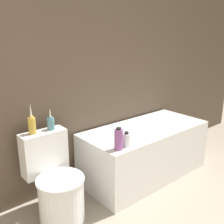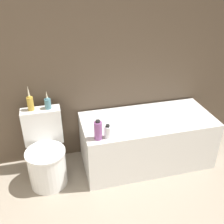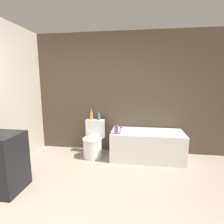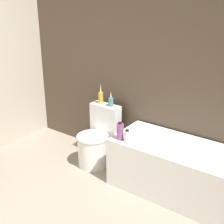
{
  "view_description": "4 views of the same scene",
  "coord_description": "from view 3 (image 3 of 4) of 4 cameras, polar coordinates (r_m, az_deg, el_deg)",
  "views": [
    {
      "loc": [
        -1.22,
        0.2,
        1.55
      ],
      "look_at": [
        0.23,
        1.93,
        0.88
      ],
      "focal_mm": 42.0,
      "sensor_mm": 36.0,
      "label": 1
    },
    {
      "loc": [
        -0.19,
        -0.23,
        2.02
      ],
      "look_at": [
        0.34,
        1.84,
        0.82
      ],
      "focal_mm": 42.0,
      "sensor_mm": 36.0,
      "label": 2
    },
    {
      "loc": [
        0.57,
        -1.42,
        1.58
      ],
      "look_at": [
        0.1,
        1.84,
        0.99
      ],
      "focal_mm": 28.0,
      "sensor_mm": 36.0,
      "label": 3
    },
    {
      "loc": [
        1.95,
        -0.75,
        2.12
      ],
      "look_at": [
        0.12,
        1.75,
        0.89
      ],
      "focal_mm": 50.0,
      "sensor_mm": 36.0,
      "label": 4
    }
  ],
  "objects": [
    {
      "name": "wall_back_tiled",
      "position": [
        3.89,
        -0.34,
        6.02
      ],
      "size": [
        6.4,
        0.06,
        2.6
      ],
      "color": "brown",
      "rests_on": "ground_plane"
    },
    {
      "name": "bathtub",
      "position": [
        3.69,
        11.27,
        -10.5
      ],
      "size": [
        1.44,
        0.66,
        0.57
      ],
      "color": "white",
      "rests_on": "ground"
    },
    {
      "name": "toilet",
      "position": [
        3.78,
        -6.09,
        -9.65
      ],
      "size": [
        0.4,
        0.55,
        0.74
      ],
      "color": "white",
      "rests_on": "ground"
    },
    {
      "name": "vanity_counter",
      "position": [
        3.05,
        -32.59,
        -13.75
      ],
      "size": [
        0.59,
        0.5,
        0.85
      ],
      "color": "black",
      "rests_on": "ground"
    },
    {
      "name": "vase_gold",
      "position": [
        3.85,
        -6.71,
        -1.12
      ],
      "size": [
        0.06,
        0.06,
        0.27
      ],
      "color": "gold",
      "rests_on": "toilet"
    },
    {
      "name": "vase_silver",
      "position": [
        3.8,
        -4.29,
        -1.55
      ],
      "size": [
        0.06,
        0.06,
        0.2
      ],
      "color": "teal",
      "rests_on": "toilet"
    },
    {
      "name": "shampoo_bottle_tall",
      "position": [
        3.37,
        1.43,
        -5.56
      ],
      "size": [
        0.08,
        0.08,
        0.2
      ],
      "color": "#8C4C8C",
      "rests_on": "bathtub"
    },
    {
      "name": "shampoo_bottle_short",
      "position": [
        3.37,
        3.01,
        -6.14
      ],
      "size": [
        0.07,
        0.07,
        0.14
      ],
      "color": "silver",
      "rests_on": "bathtub"
    }
  ]
}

